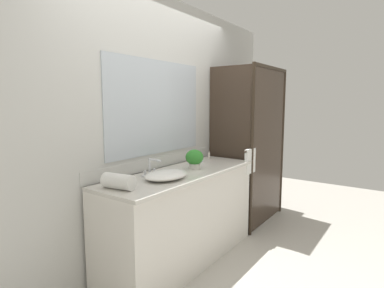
{
  "coord_description": "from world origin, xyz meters",
  "views": [
    {
      "loc": [
        -2.3,
        -1.75,
        1.54
      ],
      "look_at": [
        0.15,
        0.0,
        1.15
      ],
      "focal_mm": 29.06,
      "sensor_mm": 36.0,
      "label": 1
    }
  ],
  "objects_px": {
    "faucet": "(151,170)",
    "amenity_bottle_conditioner": "(209,155)",
    "sink_basin": "(166,175)",
    "amenity_bottle_lotion": "(202,158)",
    "rolled_towel_near_edge": "(119,181)",
    "potted_plant": "(194,158)"
  },
  "relations": [
    {
      "from": "sink_basin",
      "to": "potted_plant",
      "type": "distance_m",
      "value": 0.48
    },
    {
      "from": "sink_basin",
      "to": "amenity_bottle_lotion",
      "type": "bearing_deg",
      "value": 11.92
    },
    {
      "from": "amenity_bottle_conditioner",
      "to": "rolled_towel_near_edge",
      "type": "bearing_deg",
      "value": -174.32
    },
    {
      "from": "potted_plant",
      "to": "amenity_bottle_conditioner",
      "type": "relative_size",
      "value": 2.46
    },
    {
      "from": "potted_plant",
      "to": "sink_basin",
      "type": "bearing_deg",
      "value": -175.73
    },
    {
      "from": "sink_basin",
      "to": "amenity_bottle_conditioner",
      "type": "height_order",
      "value": "amenity_bottle_conditioner"
    },
    {
      "from": "sink_basin",
      "to": "faucet",
      "type": "height_order",
      "value": "faucet"
    },
    {
      "from": "faucet",
      "to": "amenity_bottle_lotion",
      "type": "height_order",
      "value": "faucet"
    },
    {
      "from": "sink_basin",
      "to": "amenity_bottle_lotion",
      "type": "relative_size",
      "value": 4.54
    },
    {
      "from": "sink_basin",
      "to": "faucet",
      "type": "xyz_separation_m",
      "value": [
        0.0,
        0.18,
        0.02
      ]
    },
    {
      "from": "sink_basin",
      "to": "amenity_bottle_conditioner",
      "type": "xyz_separation_m",
      "value": [
        1.06,
        0.24,
        0.0
      ]
    },
    {
      "from": "faucet",
      "to": "amenity_bottle_conditioner",
      "type": "relative_size",
      "value": 2.17
    },
    {
      "from": "rolled_towel_near_edge",
      "to": "sink_basin",
      "type": "bearing_deg",
      "value": -10.52
    },
    {
      "from": "faucet",
      "to": "rolled_towel_near_edge",
      "type": "distance_m",
      "value": 0.47
    },
    {
      "from": "potted_plant",
      "to": "rolled_towel_near_edge",
      "type": "height_order",
      "value": "potted_plant"
    },
    {
      "from": "sink_basin",
      "to": "faucet",
      "type": "distance_m",
      "value": 0.18
    },
    {
      "from": "potted_plant",
      "to": "amenity_bottle_conditioner",
      "type": "bearing_deg",
      "value": 18.96
    },
    {
      "from": "rolled_towel_near_edge",
      "to": "faucet",
      "type": "bearing_deg",
      "value": 11.79
    },
    {
      "from": "sink_basin",
      "to": "amenity_bottle_lotion",
      "type": "height_order",
      "value": "amenity_bottle_lotion"
    },
    {
      "from": "amenity_bottle_lotion",
      "to": "rolled_towel_near_edge",
      "type": "height_order",
      "value": "rolled_towel_near_edge"
    },
    {
      "from": "faucet",
      "to": "rolled_towel_near_edge",
      "type": "height_order",
      "value": "faucet"
    },
    {
      "from": "amenity_bottle_conditioner",
      "to": "sink_basin",
      "type": "bearing_deg",
      "value": -167.46
    }
  ]
}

